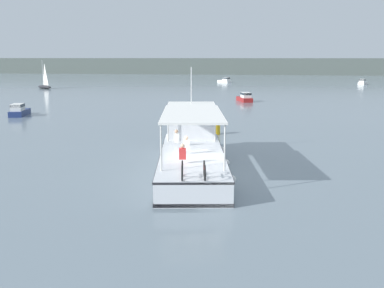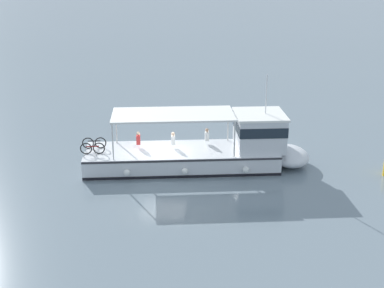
% 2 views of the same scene
% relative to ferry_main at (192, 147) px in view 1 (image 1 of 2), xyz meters
% --- Properties ---
extents(ground_plane, '(400.00, 400.00, 0.00)m').
position_rel_ferry_main_xyz_m(ground_plane, '(0.71, -2.60, -1.02)').
color(ground_plane, slate).
extents(distant_shoreline, '(400.00, 28.00, 5.46)m').
position_rel_ferry_main_xyz_m(distant_shoreline, '(0.71, 138.41, 1.71)').
color(distant_shoreline, '#515B56').
rests_on(distant_shoreline, ground).
extents(ferry_main, '(5.07, 13.03, 5.32)m').
position_rel_ferry_main_xyz_m(ferry_main, '(0.00, 0.00, 0.00)').
color(ferry_main, silver).
rests_on(ferry_main, ground).
extents(motorboat_far_left, '(2.38, 3.83, 1.26)m').
position_rel_ferry_main_xyz_m(motorboat_far_left, '(1.92, 35.45, -0.47)').
color(motorboat_far_left, maroon).
rests_on(motorboat_far_left, ground).
extents(motorboat_off_stern, '(3.48, 3.45, 1.26)m').
position_rel_ferry_main_xyz_m(motorboat_off_stern, '(-3.93, 78.22, -0.47)').
color(motorboat_off_stern, white).
rests_on(motorboat_off_stern, ground).
extents(sailboat_outer_anchorage, '(4.63, 4.08, 5.40)m').
position_rel_ferry_main_xyz_m(sailboat_outer_anchorage, '(-36.73, 54.52, -0.47)').
color(sailboat_outer_anchorage, '#232328').
rests_on(sailboat_outer_anchorage, ground).
extents(motorboat_off_bow, '(2.69, 3.81, 1.26)m').
position_rel_ferry_main_xyz_m(motorboat_off_bow, '(26.04, 74.95, -0.47)').
color(motorboat_off_bow, white).
rests_on(motorboat_off_bow, ground).
extents(motorboat_far_right, '(2.16, 3.81, 1.26)m').
position_rel_ferry_main_xyz_m(motorboat_far_right, '(-20.59, 17.65, -0.47)').
color(motorboat_far_right, navy).
rests_on(motorboat_far_right, ground).
extents(channel_buoy, '(0.70, 0.70, 1.40)m').
position_rel_ferry_main_xyz_m(channel_buoy, '(0.38, 9.89, -0.45)').
color(channel_buoy, gold).
rests_on(channel_buoy, ground).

